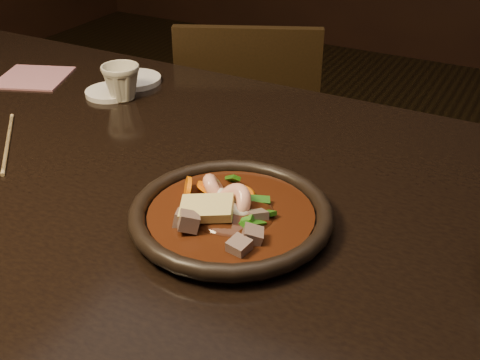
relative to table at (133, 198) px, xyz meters
The scene contains 10 objects.
table is the anchor object (origin of this frame).
chair 0.72m from the table, 99.86° to the left, with size 0.52×0.52×0.83m.
plate 0.28m from the table, 18.37° to the right, with size 0.30×0.30×0.03m.
stirfry 0.28m from the table, 19.40° to the right, with size 0.18×0.18×0.07m.
soy_dish 0.29m from the table, 18.64° to the right, with size 0.11×0.11×0.02m, color white.
saucer_left 0.32m from the table, 134.68° to the left, with size 0.11×0.11×0.01m, color white.
saucer_right 0.38m from the table, 125.71° to the left, with size 0.12×0.12×0.01m, color white.
tea_cup 0.30m from the table, 129.97° to the left, with size 0.08×0.07×0.08m, color beige.
chopsticks 0.25m from the table, 167.14° to the right, with size 0.17×0.18×0.01m.
napkin 0.50m from the table, 153.86° to the left, with size 0.15×0.15×0.00m, color #9E616E.
Camera 1 is at (0.60, -0.71, 1.25)m, focal length 45.00 mm.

